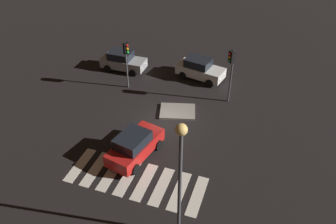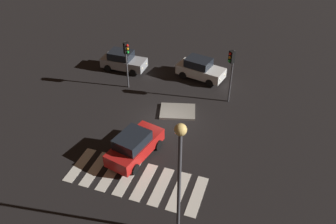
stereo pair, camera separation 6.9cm
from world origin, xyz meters
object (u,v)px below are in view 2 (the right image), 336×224
at_px(traffic_island, 178,111).
at_px(traffic_light_north, 231,64).
at_px(car_red, 135,145).
at_px(street_lamp, 180,166).
at_px(car_silver, 123,61).
at_px(car_white, 200,69).
at_px(traffic_light_west, 127,54).

xyz_separation_m(traffic_island, traffic_light_north, (3.42, 2.79, 3.43)).
relative_size(car_red, street_lamp, 0.62).
distance_m(car_silver, car_white, 7.38).
bearing_deg(traffic_light_north, traffic_light_west, -44.53).
bearing_deg(car_silver, car_red, -61.41).
bearing_deg(car_white, car_silver, -161.69).
relative_size(traffic_island, traffic_light_north, 0.70).
height_order(traffic_light_north, street_lamp, street_lamp).
distance_m(car_red, traffic_light_west, 9.11).
distance_m(car_red, street_lamp, 7.92).
distance_m(traffic_island, car_white, 5.89).
height_order(traffic_island, car_silver, car_silver).
bearing_deg(car_silver, traffic_light_west, -57.18).
relative_size(traffic_light_north, street_lamp, 0.62).
bearing_deg(street_lamp, traffic_light_north, 90.03).
relative_size(car_white, street_lamp, 0.61).
bearing_deg(car_silver, street_lamp, -56.17).
distance_m(car_silver, car_red, 12.24).
height_order(traffic_island, car_white, car_white).
relative_size(traffic_island, street_lamp, 0.43).
bearing_deg(car_silver, car_white, 6.31).
xyz_separation_m(car_white, street_lamp, (3.16, -16.42, 4.24)).
distance_m(traffic_island, traffic_light_north, 5.59).
bearing_deg(car_white, traffic_light_north, -32.02).
bearing_deg(car_white, street_lamp, -67.22).
bearing_deg(traffic_light_north, car_silver, -60.97).
bearing_deg(car_red, traffic_light_north, -15.92).
xyz_separation_m(traffic_island, car_silver, (-7.07, 5.00, 0.81)).
height_order(car_silver, traffic_light_north, traffic_light_north).
relative_size(traffic_light_west, street_lamp, 0.57).
bearing_deg(car_red, traffic_island, 0.75).
relative_size(car_white, traffic_light_west, 1.06).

